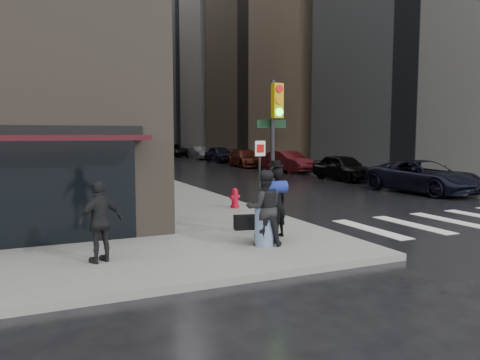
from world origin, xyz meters
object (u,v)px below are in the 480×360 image
object	(u,v)px
parked_car_2	(288,162)
parked_car_4	(220,154)
man_jeans	(264,208)
parked_car_5	(199,153)
parked_car_3	(246,158)
parked_car_1	(343,167)
man_greycoat	(100,222)
traffic_light	(273,134)
parked_car_6	(175,150)
parked_car_0	(423,177)
man_overcoat	(274,205)
fire_hydrant	(235,199)

from	to	relation	value
parked_car_2	parked_car_4	bearing A→B (deg)	84.52
man_jeans	parked_car_5	xyz separation A→B (m)	(11.89, 38.59, -0.36)
parked_car_3	parked_car_4	size ratio (longest dim) A/B	1.08
parked_car_5	parked_car_1	bearing A→B (deg)	-89.97
parked_car_4	man_greycoat	bearing A→B (deg)	-115.95
traffic_light	parked_car_6	xyz separation A→B (m)	(10.01, 43.46, -1.98)
parked_car_0	traffic_light	bearing A→B (deg)	-159.48
man_greycoat	traffic_light	size ratio (longest dim) A/B	0.42
man_greycoat	parked_car_4	distance (m)	35.64
man_overcoat	parked_car_1	world-z (taller)	man_overcoat
traffic_light	fire_hydrant	bearing A→B (deg)	78.44
parked_car_4	parked_car_2	bearing A→B (deg)	-89.81
parked_car_2	traffic_light	bearing A→B (deg)	-127.10
man_overcoat	parked_car_4	bearing A→B (deg)	-116.33
parked_car_2	parked_car_3	distance (m)	6.39
parked_car_3	parked_car_5	world-z (taller)	parked_car_3
man_jeans	parked_car_3	xyz separation A→B (m)	(11.53, 25.84, -0.31)
man_greycoat	parked_car_1	xyz separation A→B (m)	(15.60, 12.99, -0.21)
parked_car_4	parked_car_5	world-z (taller)	parked_car_4
parked_car_3	parked_car_2	bearing A→B (deg)	-83.03
man_greycoat	parked_car_1	world-z (taller)	man_greycoat
fire_hydrant	parked_car_0	size ratio (longest dim) A/B	0.13
man_overcoat	man_greycoat	size ratio (longest dim) A/B	1.18
man_greycoat	man_overcoat	bearing A→B (deg)	163.26
man_overcoat	man_greycoat	distance (m)	4.26
parked_car_3	parked_car_5	bearing A→B (deg)	92.08
parked_car_3	parked_car_6	world-z (taller)	parked_car_6
man_jeans	parked_car_5	distance (m)	40.39
man_overcoat	parked_car_4	size ratio (longest dim) A/B	0.43
fire_hydrant	parked_car_2	size ratio (longest dim) A/B	0.15
man_jeans	man_greycoat	world-z (taller)	man_jeans
man_overcoat	parked_car_0	size ratio (longest dim) A/B	0.36
man_greycoat	man_jeans	bearing A→B (deg)	154.99
fire_hydrant	parked_car_5	size ratio (longest dim) A/B	0.17
man_overcoat	parked_car_5	xyz separation A→B (m)	(11.31, 37.99, -0.30)
fire_hydrant	parked_car_2	xyz separation A→B (m)	(10.27, 14.07, 0.30)
man_greycoat	parked_car_6	world-z (taller)	man_greycoat
parked_car_4	man_jeans	bearing A→B (deg)	-110.39
fire_hydrant	traffic_light	bearing A→B (deg)	-98.42
parked_car_2	parked_car_6	world-z (taller)	parked_car_2
parked_car_1	parked_car_4	world-z (taller)	parked_car_4
parked_car_3	parked_car_6	distance (m)	19.14
parked_car_1	parked_car_3	xyz separation A→B (m)	(-0.43, 12.76, -0.05)
parked_car_3	traffic_light	bearing A→B (deg)	-109.59
parked_car_0	man_greycoat	bearing A→B (deg)	-162.10
traffic_light	fire_hydrant	xyz separation A→B (m)	(0.57, 3.87, -2.27)
parked_car_6	parked_car_5	bearing A→B (deg)	-85.26
man_overcoat	fire_hydrant	world-z (taller)	man_overcoat
man_greycoat	parked_car_5	distance (m)	41.52
fire_hydrant	man_greycoat	bearing A→B (deg)	-134.82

